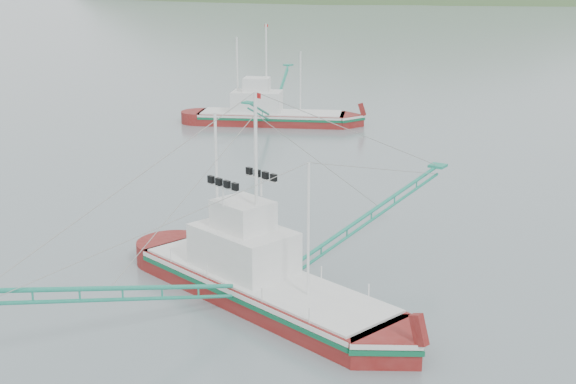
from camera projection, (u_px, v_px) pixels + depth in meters
The scene contains 3 objects.
ground at pixel (216, 291), 35.85m from camera, with size 1200.00×1200.00×0.00m, color slate.
main_boat at pixel (262, 262), 34.34m from camera, with size 13.86×23.85×9.82m.
bg_boat_left at pixel (270, 103), 73.07m from camera, with size 13.91×22.84×9.78m.
Camera 1 is at (20.66, -26.30, 14.05)m, focal length 50.00 mm.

